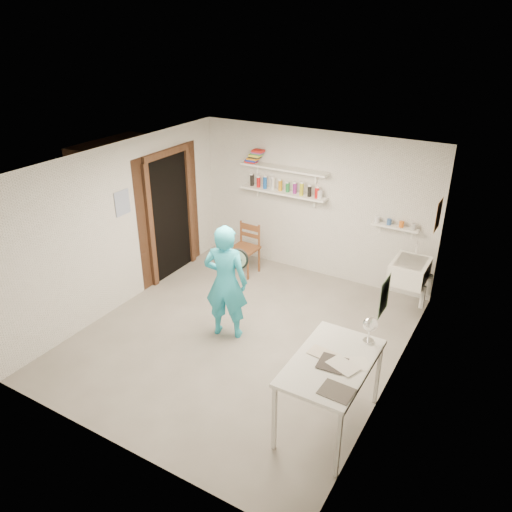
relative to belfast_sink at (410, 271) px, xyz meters
The scene contains 27 objects.
floor 2.54m from the belfast_sink, 135.83° to the right, with size 4.00×4.50×0.02m, color slate.
ceiling 2.98m from the belfast_sink, 135.83° to the right, with size 4.00×4.50×0.02m, color silver.
wall_back 1.90m from the belfast_sink, 162.26° to the left, with size 4.00×0.02×2.40m, color silver.
wall_front 4.36m from the belfast_sink, 113.84° to the right, with size 4.00×0.02×2.40m, color silver.
wall_left 4.16m from the belfast_sink, 155.67° to the right, with size 0.02×4.50×2.40m, color silver.
wall_right 1.79m from the belfast_sink, 81.30° to the right, with size 0.02×4.50×2.40m, color silver.
doorway_recess 3.81m from the belfast_sink, behind, with size 0.02×0.90×2.00m, color black.
corridor_box 4.51m from the belfast_sink, behind, with size 1.40×1.50×2.10m, color brown.
door_lintel 4.01m from the belfast_sink, behind, with size 0.06×1.05×0.10m, color brown.
door_jamb_near 3.91m from the belfast_sink, 162.82° to the right, with size 0.06×0.10×2.00m, color brown.
door_jamb_far 3.74m from the belfast_sink, behind, with size 0.06×0.10×2.00m, color brown.
shelf_lower 2.38m from the belfast_sink, 169.18° to the left, with size 1.50×0.22×0.03m, color white.
shelf_upper 2.52m from the belfast_sink, 169.18° to the left, with size 1.50×0.22×0.03m, color white.
ledge_shelf 0.75m from the belfast_sink, 130.40° to the left, with size 0.70×0.14×0.03m, color white.
poster_left 4.17m from the belfast_sink, 156.18° to the right, with size 0.01×0.28×0.36m, color #334C7F.
poster_right_a 0.89m from the belfast_sink, 22.79° to the left, with size 0.01×0.34×0.42m, color #995933.
poster_right_b 2.40m from the belfast_sink, 83.96° to the right, with size 0.01×0.30×0.38m, color #3F724C.
belfast_sink is the anchor object (origin of this frame).
man 2.61m from the belfast_sink, 138.53° to the right, with size 0.58×0.38×1.60m, color #28AECB.
wall_clock 2.46m from the belfast_sink, 141.32° to the right, with size 0.29×0.29×0.04m, color tan.
wooden_chair 2.70m from the belfast_sink, behind, with size 0.42×0.40×0.90m, color brown.
work_table 2.62m from the belfast_sink, 92.42° to the right, with size 0.75×1.24×0.83m, color silver.
desk_lamp 2.14m from the belfast_sink, 87.42° to the right, with size 0.16×0.16×0.16m, color silver.
spray_cans 2.41m from the belfast_sink, 169.18° to the left, with size 1.32×0.06×0.17m.
book_stack 3.05m from the belfast_sink, behind, with size 0.32×0.14×0.22m.
ledge_pots 0.78m from the belfast_sink, 130.40° to the left, with size 0.48×0.07×0.09m.
papers 2.61m from the belfast_sink, 92.42° to the right, with size 0.30×0.22×0.02m.
Camera 1 is at (3.01, -4.77, 3.94)m, focal length 35.00 mm.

